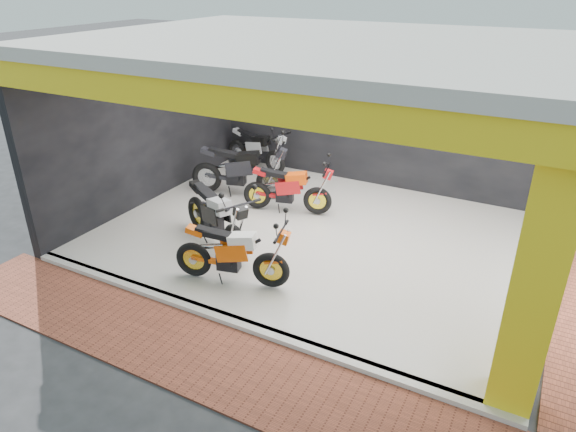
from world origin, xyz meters
The scene contains 14 objects.
ground centered at (0.00, 0.00, 0.00)m, with size 80.00×80.00×0.00m, color #2D2D30.
showroom_floor centered at (0.00, 2.00, 0.05)m, with size 8.00×6.00×0.10m, color white.
showroom_ceiling centered at (0.00, 2.00, 3.60)m, with size 8.40×6.40×0.20m, color beige.
back_wall centered at (0.00, 5.10, 1.75)m, with size 8.20×0.20×3.50m, color black.
left_wall centered at (-4.10, 2.00, 1.75)m, with size 0.20×6.20×3.50m, color black.
corner_column centered at (3.75, -0.75, 1.75)m, with size 0.50×0.50×3.50m, color yellow.
header_beam_front centered at (0.00, -1.00, 3.30)m, with size 8.40×0.30×0.40m, color yellow.
floor_kerb centered at (0.00, -1.02, 0.05)m, with size 8.00×0.20×0.10m, color white.
paver_front centered at (0.00, -1.80, 0.01)m, with size 9.00×1.40×0.03m, color #9B4932.
moto_hero centered at (0.10, -0.04, 0.72)m, with size 2.03×0.75×1.24m, color #F2580A, non-canonical shape.
moto_row_a centered at (-0.86, 0.40, 0.78)m, with size 2.23×0.82×1.36m, color black, non-canonical shape.
moto_row_b centered at (-1.68, 3.08, 0.81)m, with size 2.32×0.86×1.42m, color black, non-canonical shape.
moto_row_c centered at (-0.41, 2.77, 0.71)m, with size 1.99×0.74×1.21m, color red, non-canonical shape.
moto_row_d centered at (-2.33, 4.40, 0.72)m, with size 2.04×0.76×1.25m, color #B0B3B8, non-canonical shape.
Camera 1 is at (3.60, -6.01, 4.65)m, focal length 32.00 mm.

